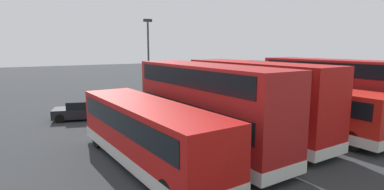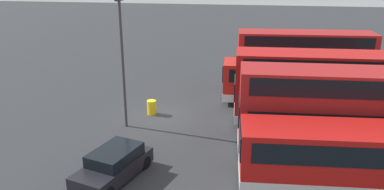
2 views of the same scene
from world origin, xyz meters
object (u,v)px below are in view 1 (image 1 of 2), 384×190
bus_double_decker_near_end (330,89)px  bus_single_deck_fifth (147,132)px  bus_single_deck_second (297,105)px  bus_double_decker_fourth (207,105)px  bus_double_decker_third (255,98)px  car_hatchback_silver (83,110)px  waste_bin_yellow (177,102)px  lamp_post_tall (148,57)px

bus_double_decker_near_end → bus_single_deck_fifth: bus_double_decker_near_end is taller
bus_single_deck_second → bus_double_decker_fourth: (7.54, 0.66, 0.82)m
bus_double_decker_third → car_hatchback_silver: bus_double_decker_third is taller
bus_single_deck_second → bus_double_decker_fourth: bearing=5.0°
bus_double_decker_third → bus_single_deck_fifth: (7.20, 0.82, -0.83)m
bus_double_decker_near_end → bus_single_deck_fifth: (14.38, 0.99, -0.83)m
bus_double_decker_fourth → car_hatchback_silver: (4.12, -10.72, -1.75)m
car_hatchback_silver → waste_bin_yellow: bearing=-177.9°
bus_double_decker_near_end → bus_single_deck_second: 3.49m
bus_single_deck_second → car_hatchback_silver: (11.67, -10.06, -0.92)m
bus_double_decker_near_end → bus_double_decker_fourth: bearing=3.5°
bus_single_deck_second → bus_single_deck_fifth: 11.03m
bus_double_decker_fourth → waste_bin_yellow: 11.88m
bus_double_decker_fourth → bus_double_decker_near_end: bearing=-176.5°
bus_single_deck_fifth → bus_double_decker_third: bearing=-173.5°
bus_single_deck_fifth → waste_bin_yellow: size_ratio=11.37×
car_hatchback_silver → lamp_post_tall: 7.20m
bus_double_decker_third → car_hatchback_silver: 13.01m
bus_double_decker_fourth → car_hatchback_silver: bus_double_decker_fourth is taller
waste_bin_yellow → bus_single_deck_second: bearing=109.0°
bus_double_decker_near_end → waste_bin_yellow: 12.62m
car_hatchback_silver → waste_bin_yellow: car_hatchback_silver is taller
bus_double_decker_near_end → bus_double_decker_fourth: same height
waste_bin_yellow → car_hatchback_silver: bearing=2.1°
bus_single_deck_second → lamp_post_tall: 13.10m
bus_double_decker_third → car_hatchback_silver: bearing=-52.3°
bus_double_decker_fourth → waste_bin_yellow: bearing=-109.8°
bus_double_decker_third → lamp_post_tall: lamp_post_tall is taller
car_hatchback_silver → waste_bin_yellow: (-8.10, -0.30, -0.22)m
bus_single_deck_fifth → lamp_post_tall: size_ratio=1.39×
waste_bin_yellow → bus_double_decker_third: bearing=88.8°
bus_single_deck_fifth → car_hatchback_silver: bearing=-86.5°
bus_single_deck_second → bus_double_decker_third: (3.79, 0.15, 0.82)m
bus_double_decker_third → car_hatchback_silver: size_ratio=2.30×
bus_double_decker_fourth → bus_single_deck_fifth: size_ratio=0.98×
bus_single_deck_second → waste_bin_yellow: 11.02m
bus_double_decker_fourth → car_hatchback_silver: bearing=-69.0°
bus_double_decker_near_end → car_hatchback_silver: (15.06, -10.05, -1.75)m
bus_double_decker_near_end → bus_single_deck_fifth: 14.44m
bus_double_decker_near_end → car_hatchback_silver: size_ratio=2.30×
lamp_post_tall → waste_bin_yellow: (-2.17, 1.05, -4.08)m
lamp_post_tall → bus_double_decker_near_end: bearing=128.7°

